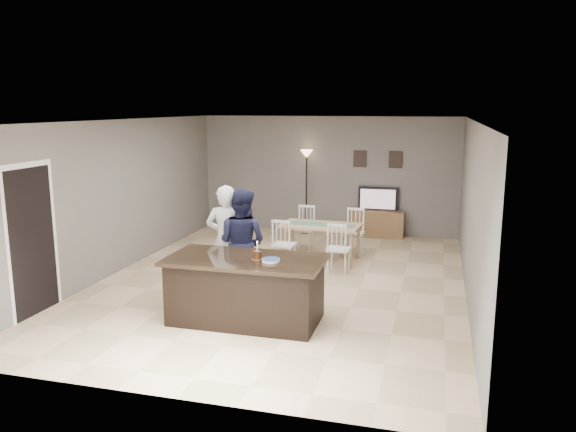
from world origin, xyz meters
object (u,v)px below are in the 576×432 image
(kitchen_island, at_px, (246,289))
(man, at_px, (242,243))
(birthday_cake, at_px, (257,255))
(dining_table, at_px, (320,231))
(tv_console, at_px, (377,224))
(plate_stack, at_px, (271,260))
(woman, at_px, (226,240))
(floor_lamp, at_px, (306,169))
(television, at_px, (378,199))

(kitchen_island, xyz_separation_m, man, (-0.42, 1.02, 0.39))
(kitchen_island, height_order, birthday_cake, birthday_cake)
(man, xyz_separation_m, dining_table, (0.78, 2.29, -0.26))
(tv_console, xyz_separation_m, dining_table, (-0.84, -2.26, 0.28))
(kitchen_island, relative_size, man, 1.27)
(kitchen_island, bearing_deg, birthday_cake, -2.39)
(kitchen_island, xyz_separation_m, dining_table, (0.36, 3.31, 0.13))
(tv_console, bearing_deg, plate_stack, -98.19)
(woman, distance_m, man, 0.27)
(tv_console, relative_size, man, 0.71)
(man, bearing_deg, plate_stack, 137.31)
(man, bearing_deg, floor_lamp, -78.51)
(television, bearing_deg, tv_console, 90.00)
(man, distance_m, floor_lamp, 4.62)
(woman, xyz_separation_m, plate_stack, (1.07, -1.14, 0.05))
(television, bearing_deg, dining_table, 70.11)
(kitchen_island, bearing_deg, woman, 123.00)
(woman, relative_size, birthday_cake, 6.99)
(kitchen_island, xyz_separation_m, television, (1.20, 5.64, 0.41))
(woman, bearing_deg, tv_console, -123.78)
(television, bearing_deg, man, 70.69)
(television, height_order, woman, woman)
(tv_console, distance_m, television, 0.57)
(television, bearing_deg, plate_stack, 81.91)
(birthday_cake, bearing_deg, dining_table, 86.84)
(tv_console, relative_size, television, 1.31)
(television, distance_m, dining_table, 2.50)
(tv_console, distance_m, plate_stack, 5.74)
(television, relative_size, man, 0.54)
(kitchen_island, height_order, dining_table, dining_table)
(floor_lamp, bearing_deg, man, -89.53)
(woman, bearing_deg, kitchen_island, 111.91)
(woman, height_order, man, woman)
(birthday_cake, bearing_deg, kitchen_island, 177.61)
(plate_stack, relative_size, floor_lamp, 0.13)
(kitchen_island, bearing_deg, television, 77.99)
(tv_console, bearing_deg, floor_lamp, 179.31)
(dining_table, relative_size, floor_lamp, 0.91)
(birthday_cake, xyz_separation_m, plate_stack, (0.21, -0.07, -0.04))
(woman, height_order, birthday_cake, woman)
(television, height_order, man, man)
(television, bearing_deg, floor_lamp, 1.73)
(tv_console, height_order, woman, woman)
(television, xyz_separation_m, woman, (-1.89, -4.58, 0.00))
(woman, relative_size, plate_stack, 7.00)
(birthday_cake, xyz_separation_m, floor_lamp, (-0.63, 5.60, 0.55))
(plate_stack, bearing_deg, birthday_cake, 161.42)
(woman, bearing_deg, plate_stack, 122.29)
(dining_table, bearing_deg, tv_console, 72.80)
(tv_console, relative_size, woman, 0.69)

